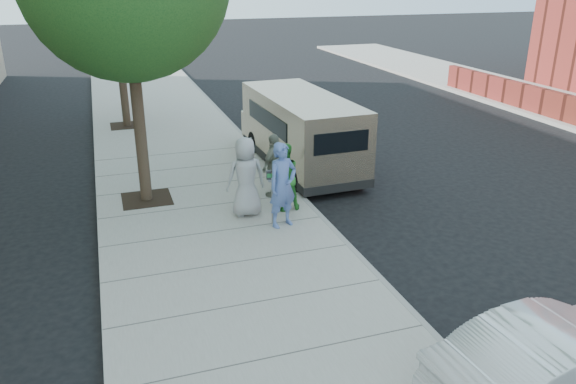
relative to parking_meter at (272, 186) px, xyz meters
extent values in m
plane|color=black|center=(-0.26, 0.00, -1.06)|extent=(120.00, 120.00, 0.00)
cube|color=gray|center=(-1.26, 0.00, -0.99)|extent=(5.00, 60.00, 0.15)
cube|color=gray|center=(1.18, 0.00, -0.99)|extent=(0.12, 60.00, 0.16)
cube|color=black|center=(-2.56, 2.40, -0.91)|extent=(1.20, 1.20, 0.01)
cylinder|color=#38281E|center=(-2.56, 2.40, 1.07)|extent=(0.28, 0.28, 3.96)
cube|color=black|center=(-2.56, 10.00, -0.91)|extent=(1.20, 1.20, 0.01)
cylinder|color=#38281E|center=(-2.56, 10.00, 0.85)|extent=(0.28, 0.28, 3.52)
cylinder|color=gray|center=(0.00, 0.00, -0.41)|extent=(0.05, 0.05, 1.00)
cube|color=gray|center=(0.00, 0.00, 0.12)|extent=(0.20, 0.10, 0.07)
cube|color=#2D2D30|center=(-0.07, 0.02, 0.25)|extent=(0.12, 0.11, 0.20)
cube|color=#2D2D30|center=(0.07, -0.02, 0.25)|extent=(0.12, 0.11, 0.20)
cube|color=#C4AC8D|center=(2.04, 3.82, 0.12)|extent=(2.15, 5.37, 1.96)
cube|color=#C4AC8D|center=(1.94, 6.71, -0.37)|extent=(1.82, 0.60, 0.83)
cube|color=black|center=(2.14, 1.16, 0.46)|extent=(1.47, 0.07, 0.54)
cylinder|color=black|center=(1.12, 5.54, -0.69)|extent=(0.28, 0.75, 0.75)
cylinder|color=black|center=(2.85, 5.60, -0.69)|extent=(0.28, 0.75, 0.75)
cylinder|color=black|center=(1.24, 1.93, -0.69)|extent=(0.28, 0.75, 0.75)
cylinder|color=black|center=(2.97, 1.99, -0.69)|extent=(0.28, 0.75, 0.75)
imported|color=silver|center=(2.06, -6.40, -0.44)|extent=(3.90, 1.64, 1.25)
imported|color=#546EB3|center=(0.19, -0.16, 0.04)|extent=(0.80, 0.65, 1.91)
imported|color=#2A832C|center=(0.49, 0.71, -0.10)|extent=(0.79, 0.62, 1.63)
imported|color=#A2A2A5|center=(-0.42, 0.68, 0.01)|extent=(0.90, 0.59, 1.85)
imported|color=gray|center=(0.55, 1.61, -0.11)|extent=(0.99, 0.89, 1.61)
camera|label=1|loc=(-3.33, -11.01, 4.36)|focal=35.00mm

